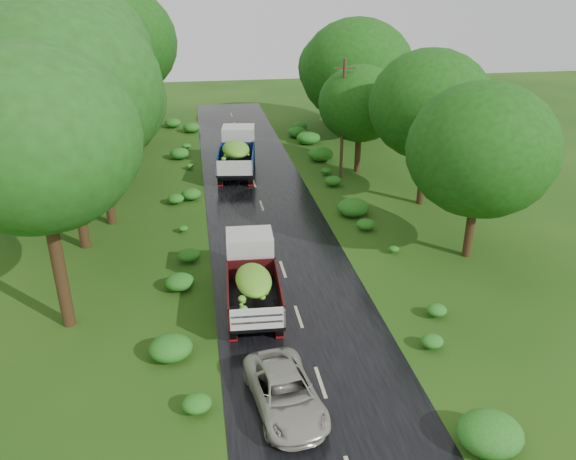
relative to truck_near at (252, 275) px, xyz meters
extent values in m
plane|color=#163F0D|center=(1.68, -5.31, -1.35)|extent=(120.00, 120.00, 0.00)
cube|color=black|center=(1.68, -0.31, -1.34)|extent=(6.50, 80.00, 0.02)
cube|color=#BFB78C|center=(1.68, -5.31, -1.33)|extent=(0.12, 1.60, 0.00)
cube|color=#BFB78C|center=(1.68, -1.31, -1.33)|extent=(0.12, 1.60, 0.00)
cube|color=#BFB78C|center=(1.68, 2.69, -1.33)|extent=(0.12, 1.60, 0.00)
cube|color=#BFB78C|center=(1.68, 6.69, -1.33)|extent=(0.12, 1.60, 0.00)
cube|color=#BFB78C|center=(1.68, 10.69, -1.33)|extent=(0.12, 1.60, 0.00)
cube|color=#BFB78C|center=(1.68, 14.69, -1.33)|extent=(0.12, 1.60, 0.00)
cube|color=#BFB78C|center=(1.68, 18.69, -1.33)|extent=(0.12, 1.60, 0.00)
cube|color=#BFB78C|center=(1.68, 22.69, -1.33)|extent=(0.12, 1.60, 0.00)
cube|color=#BFB78C|center=(1.68, 26.69, -1.33)|extent=(0.12, 1.60, 0.00)
cube|color=#BFB78C|center=(1.68, 30.69, -1.33)|extent=(0.12, 1.60, 0.00)
cube|color=#BFB78C|center=(1.68, 34.69, -1.33)|extent=(0.12, 1.60, 0.00)
cube|color=black|center=(-0.02, -0.28, -0.78)|extent=(1.80, 5.08, 0.25)
cylinder|color=black|center=(-0.78, 1.58, -0.91)|extent=(0.30, 0.90, 0.89)
cylinder|color=black|center=(0.94, 1.49, -0.91)|extent=(0.30, 0.90, 0.89)
cylinder|color=black|center=(-0.94, -1.37, -0.91)|extent=(0.30, 0.90, 0.89)
cylinder|color=black|center=(0.79, -1.47, -0.91)|extent=(0.30, 0.90, 0.89)
cylinder|color=black|center=(-0.99, -2.28, -0.91)|extent=(0.30, 0.90, 0.89)
cylinder|color=black|center=(0.74, -2.37, -0.91)|extent=(0.30, 0.90, 0.89)
cube|color=maroon|center=(-1.00, -2.58, -1.10)|extent=(0.30, 0.05, 0.40)
cube|color=maroon|center=(0.72, -2.68, -1.10)|extent=(0.30, 0.05, 0.40)
cube|color=silver|center=(0.09, 1.71, 0.19)|extent=(2.05, 1.79, 1.69)
cube|color=black|center=(-0.06, -1.22, -0.58)|extent=(2.25, 3.93, 0.14)
cube|color=#410B10|center=(-1.05, -1.16, -0.09)|extent=(0.28, 3.82, 0.84)
cube|color=#410B10|center=(0.92, -1.27, -0.09)|extent=(0.28, 3.82, 0.84)
cube|color=#410B10|center=(0.04, 0.66, -0.09)|extent=(2.05, 0.18, 0.84)
cube|color=silver|center=(-0.17, -3.09, -0.09)|extent=(2.05, 0.18, 0.84)
ellipsoid|color=#5C981B|center=(-0.06, -1.22, 0.45)|extent=(1.89, 3.30, 0.89)
cube|color=black|center=(0.79, 16.79, -0.70)|extent=(2.50, 5.86, 0.28)
cylinder|color=black|center=(0.11, 18.97, -0.85)|extent=(0.42, 1.04, 1.01)
cylinder|color=black|center=(2.04, 18.70, -0.85)|extent=(0.42, 1.04, 1.01)
cylinder|color=black|center=(-0.35, 15.65, -0.85)|extent=(0.42, 1.04, 1.01)
cylinder|color=black|center=(1.58, 15.38, -0.85)|extent=(0.42, 1.04, 1.01)
cylinder|color=black|center=(-0.49, 14.63, -0.85)|extent=(0.42, 1.04, 1.01)
cylinder|color=black|center=(1.44, 14.36, -0.85)|extent=(0.42, 1.04, 1.01)
cube|color=maroon|center=(-0.54, 14.29, -1.07)|extent=(0.34, 0.09, 0.45)
cube|color=maroon|center=(1.39, 14.02, -1.07)|extent=(0.34, 0.09, 0.45)
cube|color=silver|center=(1.10, 19.04, 0.40)|extent=(2.47, 2.20, 1.91)
cube|color=black|center=(0.65, 15.75, -0.48)|extent=(2.89, 4.61, 0.16)
cube|color=navy|center=(-0.46, 15.90, 0.08)|extent=(0.68, 4.30, 0.96)
cube|color=navy|center=(1.75, 15.59, 0.08)|extent=(0.68, 4.30, 0.96)
cube|color=navy|center=(0.94, 17.85, 0.08)|extent=(2.30, 0.40, 0.96)
cube|color=silver|center=(0.35, 13.64, 0.08)|extent=(2.30, 0.40, 0.96)
ellipsoid|color=#5C981B|center=(0.65, 15.75, 0.68)|extent=(2.43, 3.87, 1.01)
imported|color=#A9A796|center=(0.33, -6.28, -0.76)|extent=(2.42, 4.33, 1.14)
cylinder|color=#382616|center=(7.54, 14.93, 2.50)|extent=(0.25, 0.25, 7.71)
cube|color=#382616|center=(7.54, 14.93, 5.78)|extent=(1.34, 0.33, 0.10)
cylinder|color=black|center=(-7.19, -0.34, 2.84)|extent=(0.48, 0.48, 8.38)
ellipsoid|color=#17440D|center=(-7.19, -0.34, 6.02)|extent=(3.78, 3.78, 3.40)
cylinder|color=black|center=(-7.66, 6.70, 3.05)|extent=(0.49, 0.49, 8.80)
ellipsoid|color=#17440D|center=(-7.66, 6.70, 6.39)|extent=(4.26, 4.26, 3.84)
cylinder|color=black|center=(-6.71, 9.52, 2.48)|extent=(0.46, 0.46, 7.67)
ellipsoid|color=#17440D|center=(-6.71, 9.52, 5.40)|extent=(3.77, 3.77, 3.39)
cylinder|color=black|center=(-9.65, 15.07, 3.14)|extent=(0.50, 0.50, 8.99)
ellipsoid|color=#17440D|center=(-9.65, 15.07, 6.56)|extent=(4.79, 4.79, 4.31)
cylinder|color=black|center=(-7.46, 21.09, 1.88)|extent=(0.43, 0.43, 6.46)
ellipsoid|color=#17440D|center=(-7.46, 21.09, 4.33)|extent=(3.21, 3.21, 2.89)
cylinder|color=black|center=(-9.75, 25.74, 2.77)|extent=(0.48, 0.48, 8.25)
ellipsoid|color=#17440D|center=(-9.75, 25.74, 5.91)|extent=(4.58, 4.58, 4.12)
cylinder|color=black|center=(-8.10, 31.05, 2.78)|extent=(0.48, 0.48, 8.28)
ellipsoid|color=#17440D|center=(-8.10, 31.05, 5.93)|extent=(4.58, 4.58, 4.12)
cylinder|color=black|center=(10.67, 2.64, 1.64)|extent=(0.42, 0.42, 5.99)
ellipsoid|color=#214A12|center=(10.67, 2.64, 3.92)|extent=(3.67, 3.67, 3.30)
cylinder|color=black|center=(11.03, 9.54, 1.97)|extent=(0.44, 0.44, 6.65)
ellipsoid|color=#214A12|center=(11.03, 9.54, 4.50)|extent=(3.68, 3.68, 3.31)
cylinder|color=black|center=(8.98, 15.97, 1.31)|extent=(0.41, 0.41, 5.32)
ellipsoid|color=#214A12|center=(8.98, 15.97, 3.33)|extent=(3.34, 3.34, 3.01)
cylinder|color=black|center=(10.98, 23.99, 1.81)|extent=(0.43, 0.43, 6.32)
ellipsoid|color=#214A12|center=(10.98, 23.99, 4.21)|extent=(4.23, 4.23, 3.81)
cylinder|color=black|center=(10.89, 29.90, 1.45)|extent=(0.41, 0.41, 5.60)
ellipsoid|color=#214A12|center=(10.89, 29.90, 3.58)|extent=(3.74, 3.74, 3.37)
camera|label=1|loc=(-1.84, -19.82, 10.99)|focal=35.00mm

